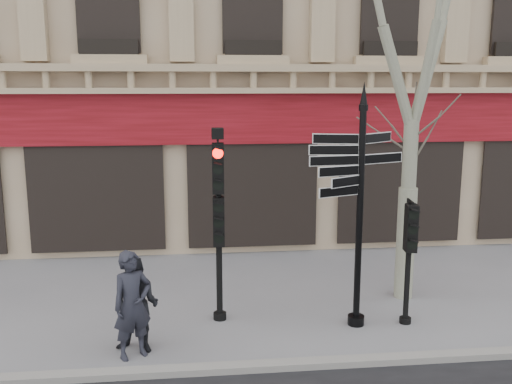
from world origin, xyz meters
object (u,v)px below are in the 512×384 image
Objects in this scene: traffic_signal_secondary at (409,241)px; pedestrian_a at (132,305)px; traffic_signal_main at (218,201)px; pedestrian_b at (137,305)px; fingerpost at (361,166)px.

traffic_signal_secondary reaches higher than pedestrian_a.
traffic_signal_main reaches higher than pedestrian_a.
traffic_signal_secondary reaches higher than pedestrian_b.
fingerpost is at bearing -175.58° from traffic_signal_secondary.
pedestrian_a is at bearing -164.34° from traffic_signal_secondary.
traffic_signal_main is 2.39m from pedestrian_b.
fingerpost is 4.64m from pedestrian_a.
pedestrian_b is at bearing -166.44° from traffic_signal_secondary.
traffic_signal_secondary is at bearing -12.22° from fingerpost.
traffic_signal_secondary is (3.50, -0.56, -0.71)m from traffic_signal_main.
traffic_signal_main is 2.47m from pedestrian_a.
fingerpost reaches higher than traffic_signal_main.
pedestrian_a reaches higher than pedestrian_b.
traffic_signal_secondary is 5.04m from pedestrian_b.
traffic_signal_main is (-2.55, 0.53, -0.71)m from fingerpost.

